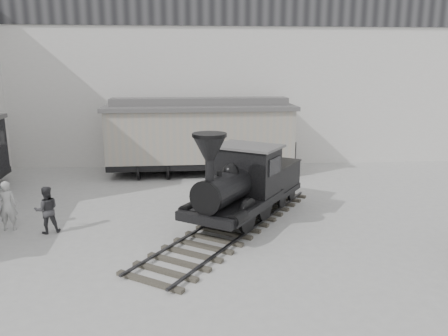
{
  "coord_description": "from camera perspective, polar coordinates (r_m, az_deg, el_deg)",
  "views": [
    {
      "loc": [
        -0.7,
        -11.77,
        5.81
      ],
      "look_at": [
        0.6,
        4.42,
        2.0
      ],
      "focal_mm": 35.0,
      "sensor_mm": 36.0,
      "label": 1
    }
  ],
  "objects": [
    {
      "name": "ground",
      "position": [
        13.15,
        -1.09,
        -13.03
      ],
      "size": [
        90.0,
        90.0,
        0.0
      ],
      "primitive_type": "plane",
      "color": "#9E9E9B"
    },
    {
      "name": "north_wall",
      "position": [
        26.77,
        -3.15,
        12.63
      ],
      "size": [
        34.0,
        2.51,
        11.0
      ],
      "color": "silver",
      "rests_on": "ground"
    },
    {
      "name": "locomotive",
      "position": [
        16.48,
        2.52,
        -2.56
      ],
      "size": [
        7.57,
        9.77,
        3.63
      ],
      "rotation": [
        0.0,
        0.0,
        -0.59
      ],
      "color": "#302C27",
      "rests_on": "ground"
    },
    {
      "name": "boxcar",
      "position": [
        23.75,
        -3.13,
        4.38
      ],
      "size": [
        10.2,
        3.35,
        4.16
      ],
      "rotation": [
        0.0,
        0.0,
        0.02
      ],
      "color": "black",
      "rests_on": "ground"
    },
    {
      "name": "visitor_a",
      "position": [
        17.52,
        -26.46,
        -4.43
      ],
      "size": [
        0.7,
        0.48,
        1.84
      ],
      "primitive_type": "imported",
      "rotation": [
        0.0,
        0.0,
        3.2
      ],
      "color": "#B2B2B0",
      "rests_on": "ground"
    },
    {
      "name": "visitor_b",
      "position": [
        16.7,
        -22.15,
        -5.08
      ],
      "size": [
        1.0,
        0.89,
        1.7
      ],
      "primitive_type": "imported",
      "rotation": [
        0.0,
        0.0,
        3.49
      ],
      "color": "#353538",
      "rests_on": "ground"
    }
  ]
}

